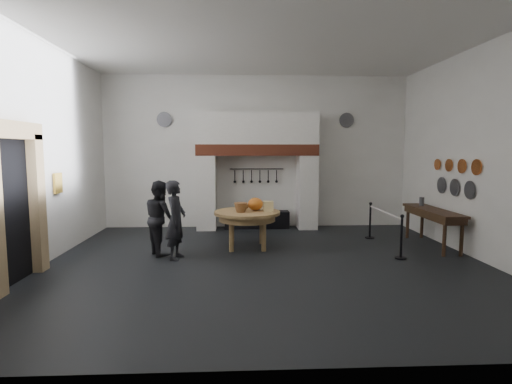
{
  "coord_description": "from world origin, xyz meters",
  "views": [
    {
      "loc": [
        -0.58,
        -7.97,
        2.31
      ],
      "look_at": [
        -0.15,
        1.13,
        1.35
      ],
      "focal_mm": 28.0,
      "sensor_mm": 36.0,
      "label": 1
    }
  ],
  "objects_px": {
    "side_table": "(433,211)",
    "barrier_post_near": "(401,238)",
    "visitor_far": "(160,218)",
    "barrier_post_far": "(370,221)",
    "work_table": "(247,213)",
    "visitor_near": "(176,220)",
    "iron_range": "(257,220)"
  },
  "relations": [
    {
      "from": "side_table",
      "to": "barrier_post_near",
      "type": "bearing_deg",
      "value": -138.35
    },
    {
      "from": "visitor_far",
      "to": "barrier_post_far",
      "type": "distance_m",
      "value": 5.37
    },
    {
      "from": "work_table",
      "to": "visitor_near",
      "type": "relative_size",
      "value": 0.93
    },
    {
      "from": "barrier_post_far",
      "to": "side_table",
      "type": "bearing_deg",
      "value": -37.85
    },
    {
      "from": "barrier_post_near",
      "to": "iron_range",
      "type": "bearing_deg",
      "value": 129.39
    },
    {
      "from": "work_table",
      "to": "visitor_far",
      "type": "height_order",
      "value": "visitor_far"
    },
    {
      "from": "side_table",
      "to": "visitor_near",
      "type": "bearing_deg",
      "value": -172.1
    },
    {
      "from": "side_table",
      "to": "barrier_post_far",
      "type": "relative_size",
      "value": 2.44
    },
    {
      "from": "work_table",
      "to": "iron_range",
      "type": "bearing_deg",
      "value": 81.68
    },
    {
      "from": "work_table",
      "to": "barrier_post_far",
      "type": "xyz_separation_m",
      "value": [
        3.25,
        0.86,
        -0.39
      ]
    },
    {
      "from": "visitor_far",
      "to": "iron_range",
      "type": "bearing_deg",
      "value": -66.57
    },
    {
      "from": "visitor_near",
      "to": "barrier_post_far",
      "type": "distance_m",
      "value": 5.11
    },
    {
      "from": "iron_range",
      "to": "barrier_post_near",
      "type": "bearing_deg",
      "value": -50.61
    },
    {
      "from": "visitor_near",
      "to": "side_table",
      "type": "bearing_deg",
      "value": -73.96
    },
    {
      "from": "visitor_far",
      "to": "side_table",
      "type": "xyz_separation_m",
      "value": [
        6.38,
        0.43,
        0.05
      ]
    },
    {
      "from": "visitor_far",
      "to": "barrier_post_far",
      "type": "height_order",
      "value": "visitor_far"
    },
    {
      "from": "work_table",
      "to": "side_table",
      "type": "distance_m",
      "value": 4.45
    },
    {
      "from": "visitor_far",
      "to": "barrier_post_far",
      "type": "relative_size",
      "value": 1.83
    },
    {
      "from": "visitor_near",
      "to": "side_table",
      "type": "relative_size",
      "value": 0.76
    },
    {
      "from": "side_table",
      "to": "visitor_far",
      "type": "bearing_deg",
      "value": -176.14
    },
    {
      "from": "iron_range",
      "to": "visitor_far",
      "type": "xyz_separation_m",
      "value": [
        -2.28,
        -2.89,
        0.57
      ]
    },
    {
      "from": "iron_range",
      "to": "visitor_far",
      "type": "distance_m",
      "value": 3.73
    },
    {
      "from": "iron_range",
      "to": "side_table",
      "type": "relative_size",
      "value": 0.86
    },
    {
      "from": "visitor_far",
      "to": "barrier_post_far",
      "type": "bearing_deg",
      "value": -103.58
    },
    {
      "from": "visitor_near",
      "to": "barrier_post_far",
      "type": "xyz_separation_m",
      "value": [
        4.78,
        1.76,
        -0.39
      ]
    },
    {
      "from": "work_table",
      "to": "barrier_post_near",
      "type": "xyz_separation_m",
      "value": [
        3.25,
        -1.14,
        -0.39
      ]
    },
    {
      "from": "barrier_post_near",
      "to": "barrier_post_far",
      "type": "bearing_deg",
      "value": 90.0
    },
    {
      "from": "work_table",
      "to": "visitor_near",
      "type": "height_order",
      "value": "visitor_near"
    },
    {
      "from": "work_table",
      "to": "visitor_far",
      "type": "bearing_deg",
      "value": -165.31
    },
    {
      "from": "work_table",
      "to": "side_table",
      "type": "height_order",
      "value": "side_table"
    },
    {
      "from": "visitor_near",
      "to": "side_table",
      "type": "distance_m",
      "value": 6.04
    },
    {
      "from": "side_table",
      "to": "iron_range",
      "type": "bearing_deg",
      "value": 149.0
    }
  ]
}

